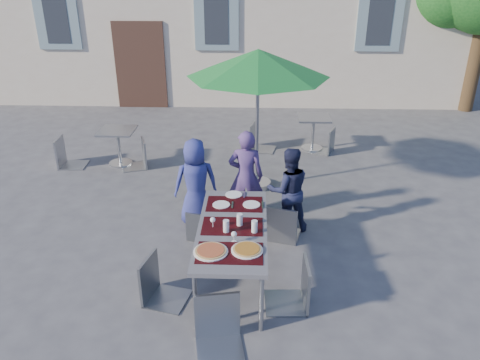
{
  "coord_description": "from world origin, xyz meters",
  "views": [
    {
      "loc": [
        1.03,
        -4.63,
        3.54
      ],
      "look_at": [
        0.82,
        0.96,
        0.93
      ],
      "focal_mm": 35.0,
      "sensor_mm": 36.0,
      "label": 1
    }
  ],
  "objects_px": {
    "dining_table": "(232,230)",
    "bg_chair_l_0": "(63,135)",
    "child_1": "(246,176)",
    "chair_1": "(241,193)",
    "pizza_near_left": "(211,251)",
    "bg_chair_l_1": "(258,120)",
    "chair_4": "(298,258)",
    "patio_umbrella": "(258,65)",
    "child_0": "(196,182)",
    "pizza_near_right": "(247,250)",
    "cafe_table_0": "(118,142)",
    "bg_chair_r_1": "(328,126)",
    "chair_5": "(218,296)",
    "chair_2": "(283,201)",
    "cafe_table_1": "(313,128)",
    "child_2": "(288,190)",
    "chair_3": "(155,255)",
    "bg_chair_r_0": "(137,137)",
    "chair_0": "(200,208)"
  },
  "relations": [
    {
      "from": "dining_table",
      "to": "bg_chair_l_1",
      "type": "xyz_separation_m",
      "value": [
        0.3,
        4.41,
        -0.07
      ]
    },
    {
      "from": "chair_3",
      "to": "cafe_table_0",
      "type": "bearing_deg",
      "value": 111.08
    },
    {
      "from": "chair_5",
      "to": "bg_chair_l_0",
      "type": "distance_m",
      "value": 5.54
    },
    {
      "from": "bg_chair_r_0",
      "to": "bg_chair_l_1",
      "type": "relative_size",
      "value": 0.95
    },
    {
      "from": "child_0",
      "to": "chair_4",
      "type": "distance_m",
      "value": 2.25
    },
    {
      "from": "chair_1",
      "to": "child_2",
      "type": "bearing_deg",
      "value": 10.98
    },
    {
      "from": "pizza_near_right",
      "to": "cafe_table_0",
      "type": "xyz_separation_m",
      "value": [
        -2.52,
        4.02,
        -0.32
      ]
    },
    {
      "from": "chair_0",
      "to": "bg_chair_r_0",
      "type": "distance_m",
      "value": 2.91
    },
    {
      "from": "pizza_near_right",
      "to": "cafe_table_0",
      "type": "relative_size",
      "value": 0.49
    },
    {
      "from": "pizza_near_right",
      "to": "chair_2",
      "type": "height_order",
      "value": "chair_2"
    },
    {
      "from": "chair_0",
      "to": "child_2",
      "type": "bearing_deg",
      "value": 15.47
    },
    {
      "from": "chair_4",
      "to": "patio_umbrella",
      "type": "height_order",
      "value": "patio_umbrella"
    },
    {
      "from": "dining_table",
      "to": "chair_5",
      "type": "bearing_deg",
      "value": -94.53
    },
    {
      "from": "child_2",
      "to": "child_0",
      "type": "bearing_deg",
      "value": -16.23
    },
    {
      "from": "child_0",
      "to": "bg_chair_l_1",
      "type": "relative_size",
      "value": 1.23
    },
    {
      "from": "child_0",
      "to": "chair_5",
      "type": "xyz_separation_m",
      "value": [
        0.52,
        -2.47,
        -0.03
      ]
    },
    {
      "from": "chair_5",
      "to": "cafe_table_0",
      "type": "distance_m",
      "value": 5.13
    },
    {
      "from": "chair_2",
      "to": "cafe_table_1",
      "type": "relative_size",
      "value": 1.46
    },
    {
      "from": "chair_5",
      "to": "pizza_near_right",
      "type": "bearing_deg",
      "value": 65.21
    },
    {
      "from": "pizza_near_left",
      "to": "bg_chair_l_1",
      "type": "relative_size",
      "value": 0.35
    },
    {
      "from": "chair_5",
      "to": "patio_umbrella",
      "type": "relative_size",
      "value": 0.45
    },
    {
      "from": "pizza_near_right",
      "to": "chair_4",
      "type": "bearing_deg",
      "value": 7.88
    },
    {
      "from": "child_1",
      "to": "bg_chair_r_1",
      "type": "distance_m",
      "value": 3.19
    },
    {
      "from": "patio_umbrella",
      "to": "cafe_table_0",
      "type": "bearing_deg",
      "value": 161.25
    },
    {
      "from": "patio_umbrella",
      "to": "bg_chair_l_1",
      "type": "relative_size",
      "value": 2.2
    },
    {
      "from": "child_0",
      "to": "child_2",
      "type": "xyz_separation_m",
      "value": [
        1.33,
        -0.15,
        -0.02
      ]
    },
    {
      "from": "chair_3",
      "to": "chair_4",
      "type": "distance_m",
      "value": 1.57
    },
    {
      "from": "cafe_table_0",
      "to": "cafe_table_1",
      "type": "bearing_deg",
      "value": 14.05
    },
    {
      "from": "cafe_table_1",
      "to": "bg_chair_r_1",
      "type": "bearing_deg",
      "value": -33.3
    },
    {
      "from": "cafe_table_1",
      "to": "child_0",
      "type": "bearing_deg",
      "value": -123.36
    },
    {
      "from": "child_0",
      "to": "bg_chair_l_0",
      "type": "height_order",
      "value": "child_0"
    },
    {
      "from": "child_2",
      "to": "patio_umbrella",
      "type": "height_order",
      "value": "patio_umbrella"
    },
    {
      "from": "pizza_near_left",
      "to": "bg_chair_r_1",
      "type": "distance_m",
      "value": 5.19
    },
    {
      "from": "child_1",
      "to": "chair_3",
      "type": "xyz_separation_m",
      "value": [
        -0.95,
        -1.9,
        -0.1
      ]
    },
    {
      "from": "dining_table",
      "to": "bg_chair_l_0",
      "type": "relative_size",
      "value": 1.74
    },
    {
      "from": "cafe_table_0",
      "to": "cafe_table_1",
      "type": "relative_size",
      "value": 1.0
    },
    {
      "from": "child_2",
      "to": "bg_chair_r_1",
      "type": "relative_size",
      "value": 1.3
    },
    {
      "from": "chair_1",
      "to": "cafe_table_1",
      "type": "bearing_deg",
      "value": 67.94
    },
    {
      "from": "bg_chair_l_1",
      "to": "bg_chair_r_1",
      "type": "xyz_separation_m",
      "value": [
        1.39,
        -0.12,
        -0.06
      ]
    },
    {
      "from": "dining_table",
      "to": "chair_3",
      "type": "height_order",
      "value": "chair_3"
    },
    {
      "from": "chair_5",
      "to": "child_2",
      "type": "bearing_deg",
      "value": 70.76
    },
    {
      "from": "child_1",
      "to": "chair_3",
      "type": "relative_size",
      "value": 1.38
    },
    {
      "from": "chair_4",
      "to": "child_1",
      "type": "bearing_deg",
      "value": 107.5
    },
    {
      "from": "patio_umbrella",
      "to": "bg_chair_r_0",
      "type": "distance_m",
      "value": 2.79
    },
    {
      "from": "child_1",
      "to": "chair_1",
      "type": "height_order",
      "value": "child_1"
    },
    {
      "from": "child_1",
      "to": "chair_1",
      "type": "relative_size",
      "value": 1.32
    },
    {
      "from": "bg_chair_r_0",
      "to": "bg_chair_l_1",
      "type": "distance_m",
      "value": 2.46
    },
    {
      "from": "bg_chair_r_1",
      "to": "bg_chair_l_0",
      "type": "bearing_deg",
      "value": -170.02
    },
    {
      "from": "bg_chair_r_0",
      "to": "bg_chair_r_1",
      "type": "distance_m",
      "value": 3.74
    },
    {
      "from": "chair_5",
      "to": "bg_chair_l_0",
      "type": "xyz_separation_m",
      "value": [
        -3.24,
        4.49,
        0.01
      ]
    }
  ]
}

